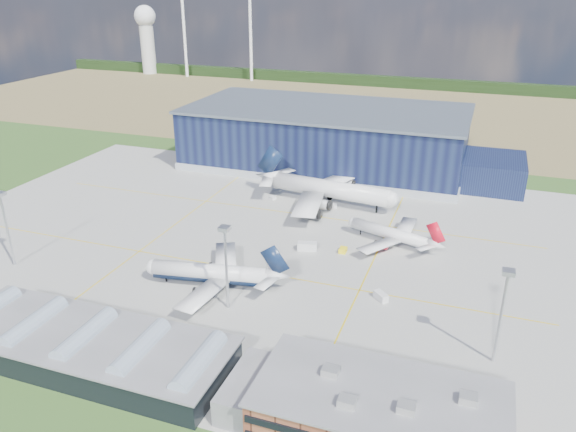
# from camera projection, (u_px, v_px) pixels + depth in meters

# --- Properties ---
(ground) EXTENTS (600.00, 600.00, 0.00)m
(ground) POSITION_uv_depth(u_px,v_px,m) (240.00, 252.00, 174.11)
(ground) COLOR #34541F
(ground) RESTS_ON ground
(apron) EXTENTS (220.00, 160.00, 0.08)m
(apron) POSITION_uv_depth(u_px,v_px,m) (253.00, 239.00, 182.76)
(apron) COLOR gray
(apron) RESTS_ON ground
(farmland) EXTENTS (600.00, 220.00, 0.01)m
(farmland) POSITION_uv_depth(u_px,v_px,m) (379.00, 108.00, 364.60)
(farmland) COLOR olive
(farmland) RESTS_ON ground
(treeline) EXTENTS (600.00, 8.00, 8.00)m
(treeline) POSITION_uv_depth(u_px,v_px,m) (400.00, 82.00, 432.30)
(treeline) COLOR black
(treeline) RESTS_ON ground
(horizon_dressing) EXTENTS (440.20, 18.00, 70.00)m
(horizon_dressing) POSITION_uv_depth(u_px,v_px,m) (175.00, 34.00, 474.91)
(horizon_dressing) COLOR white
(horizon_dressing) RESTS_ON ground
(hangar) EXTENTS (145.00, 62.00, 26.10)m
(hangar) POSITION_uv_depth(u_px,v_px,m) (332.00, 140.00, 250.77)
(hangar) COLOR black
(hangar) RESTS_ON ground
(ops_building) EXTENTS (46.00, 23.00, 10.90)m
(ops_building) POSITION_uv_depth(u_px,v_px,m) (379.00, 413.00, 103.22)
(ops_building) COLOR brown
(ops_building) RESTS_ON ground
(glass_concourse) EXTENTS (78.00, 23.00, 8.60)m
(glass_concourse) POSITION_uv_depth(u_px,v_px,m) (101.00, 349.00, 122.71)
(glass_concourse) COLOR black
(glass_concourse) RESTS_ON ground
(light_mast_west) EXTENTS (2.60, 2.60, 23.00)m
(light_mast_west) POSITION_uv_depth(u_px,v_px,m) (4.00, 217.00, 160.68)
(light_mast_west) COLOR #B8BABF
(light_mast_west) RESTS_ON ground
(light_mast_center) EXTENTS (2.60, 2.60, 23.00)m
(light_mast_center) POSITION_uv_depth(u_px,v_px,m) (226.00, 254.00, 138.98)
(light_mast_center) COLOR #B8BABF
(light_mast_center) RESTS_ON ground
(light_mast_east) EXTENTS (2.60, 2.60, 23.00)m
(light_mast_east) POSITION_uv_depth(u_px,v_px,m) (503.00, 301.00, 118.82)
(light_mast_east) COLOR #B8BABF
(light_mast_east) RESTS_ON ground
(airliner_navy) EXTENTS (47.74, 47.01, 13.52)m
(airliner_navy) POSITION_uv_depth(u_px,v_px,m) (210.00, 264.00, 152.64)
(airliner_navy) COLOR silver
(airliner_navy) RESTS_ON ground
(airliner_red) EXTENTS (43.13, 42.65, 11.21)m
(airliner_red) POSITION_uv_depth(u_px,v_px,m) (390.00, 227.00, 177.82)
(airliner_red) COLOR silver
(airliner_red) RESTS_ON ground
(airliner_widebody) EXTENTS (64.91, 63.81, 18.98)m
(airliner_widebody) POSITION_uv_depth(u_px,v_px,m) (331.00, 181.00, 207.22)
(airliner_widebody) COLOR silver
(airliner_widebody) RESTS_ON ground
(gse_tug_a) EXTENTS (3.69, 4.06, 1.44)m
(gse_tug_a) POSITION_uv_depth(u_px,v_px,m) (21.00, 296.00, 148.94)
(gse_tug_a) COLOR yellow
(gse_tug_a) RESTS_ON ground
(gse_tug_b) EXTENTS (2.21, 3.28, 1.41)m
(gse_tug_b) POSITION_uv_depth(u_px,v_px,m) (343.00, 250.00, 173.96)
(gse_tug_b) COLOR yellow
(gse_tug_b) RESTS_ON ground
(gse_van_a) EXTENTS (6.47, 4.08, 2.62)m
(gse_van_a) POSITION_uv_depth(u_px,v_px,m) (307.00, 246.00, 175.07)
(gse_van_a) COLOR silver
(gse_van_a) RESTS_ON ground
(gse_cart_a) EXTENTS (2.40, 3.02, 1.15)m
(gse_cart_a) POSITION_uv_depth(u_px,v_px,m) (335.00, 206.00, 208.12)
(gse_cart_a) COLOR silver
(gse_cart_a) RESTS_ON ground
(gse_van_b) EXTENTS (4.63, 4.54, 2.04)m
(gse_van_b) POSITION_uv_depth(u_px,v_px,m) (381.00, 296.00, 148.26)
(gse_van_b) COLOR silver
(gse_van_b) RESTS_ON ground
(gse_cart_b) EXTENTS (3.18, 3.00, 1.15)m
(gse_cart_b) POSITION_uv_depth(u_px,v_px,m) (273.00, 198.00, 215.50)
(gse_cart_b) COLOR silver
(gse_cart_b) RESTS_ON ground
(gse_van_c) EXTENTS (4.83, 3.15, 2.14)m
(gse_van_c) POSITION_uv_depth(u_px,v_px,m) (393.00, 382.00, 116.65)
(gse_van_c) COLOR silver
(gse_van_c) RESTS_ON ground
(car_a) EXTENTS (3.48, 1.90, 1.12)m
(car_a) POSITION_uv_depth(u_px,v_px,m) (297.00, 369.00, 121.49)
(car_a) COLOR #99999E
(car_a) RESTS_ON ground
(car_b) EXTENTS (4.34, 2.88, 1.35)m
(car_b) POSITION_uv_depth(u_px,v_px,m) (212.00, 271.00, 161.53)
(car_b) COLOR #99999E
(car_b) RESTS_ON ground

